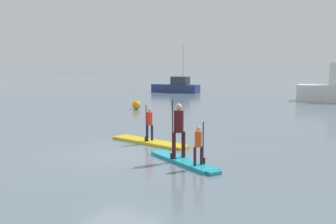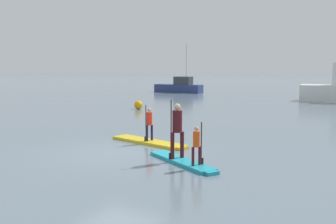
# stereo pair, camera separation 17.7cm
# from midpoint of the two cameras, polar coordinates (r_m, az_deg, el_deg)

# --- Properties ---
(ground_plane) EXTENTS (240.00, 240.00, 0.00)m
(ground_plane) POSITION_cam_midpoint_polar(r_m,az_deg,el_deg) (12.88, -7.74, -5.94)
(ground_plane) COLOR slate
(paddleboard_near) EXTENTS (3.41, 1.27, 0.10)m
(paddleboard_near) POSITION_cam_midpoint_polar(r_m,az_deg,el_deg) (14.34, -3.06, -4.39)
(paddleboard_near) COLOR gold
(paddleboard_near) RESTS_ON ground
(paddler_child_solo) EXTENTS (0.25, 0.41, 1.31)m
(paddler_child_solo) POSITION_cam_midpoint_polar(r_m,az_deg,el_deg) (14.21, -3.10, -1.51)
(paddler_child_solo) COLOR #19194C
(paddler_child_solo) RESTS_ON paddleboard_near
(paddleboard_far) EXTENTS (2.85, 1.78, 0.10)m
(paddleboard_far) POSITION_cam_midpoint_polar(r_m,az_deg,el_deg) (11.41, 1.90, -7.27)
(paddleboard_far) COLOR #1E9EB2
(paddleboard_far) RESTS_ON ground
(paddler_adult) EXTENTS (0.39, 0.47, 1.75)m
(paddler_adult) POSITION_cam_midpoint_polar(r_m,az_deg,el_deg) (11.45, 1.11, -2.20)
(paddler_adult) COLOR #4C1419
(paddler_adult) RESTS_ON paddleboard_far
(paddler_child_front) EXTENTS (0.26, 0.35, 1.19)m
(paddler_child_front) POSITION_cam_midpoint_polar(r_m,az_deg,el_deg) (10.72, 4.03, -4.60)
(paddler_child_front) COLOR #4C1419
(paddler_child_front) RESTS_ON paddleboard_far
(fishing_boat_green_midground) EXTENTS (5.34, 1.81, 5.14)m
(fishing_boat_green_midground) POSITION_cam_midpoint_polar(r_m,az_deg,el_deg) (42.37, 1.13, 3.73)
(fishing_boat_green_midground) COLOR navy
(fishing_boat_green_midground) RESTS_ON ground
(mooring_buoy_near) EXTENTS (0.57, 0.57, 0.57)m
(mooring_buoy_near) POSITION_cam_midpoint_polar(r_m,az_deg,el_deg) (25.72, -4.83, 1.03)
(mooring_buoy_near) COLOR orange
(mooring_buoy_near) RESTS_ON ground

